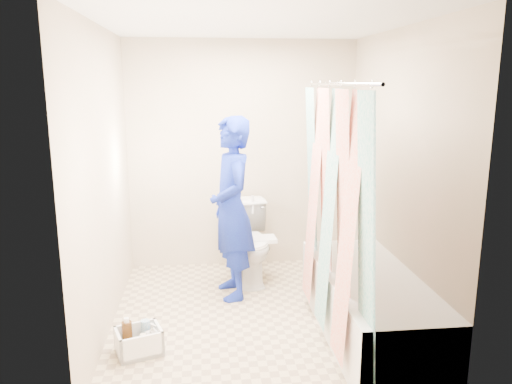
{
  "coord_description": "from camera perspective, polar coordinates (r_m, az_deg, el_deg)",
  "views": [
    {
      "loc": [
        -0.43,
        -3.94,
        1.96
      ],
      "look_at": [
        0.05,
        0.45,
        0.99
      ],
      "focal_mm": 35.0,
      "sensor_mm": 36.0,
      "label": 1
    }
  ],
  "objects": [
    {
      "name": "shower_curtain",
      "position": [
        3.76,
        8.56,
        -2.2
      ],
      "size": [
        0.06,
        1.75,
        1.8
      ],
      "primitive_type": "cube",
      "color": "silver",
      "rests_on": "curtain_rod"
    },
    {
      "name": "cleaning_caddy",
      "position": [
        3.94,
        -13.07,
        -16.32
      ],
      "size": [
        0.38,
        0.35,
        0.24
      ],
      "rotation": [
        0.0,
        0.0,
        0.33
      ],
      "color": "white",
      "rests_on": "ground"
    },
    {
      "name": "toilet",
      "position": [
        5.04,
        -0.72,
        -5.76
      ],
      "size": [
        0.47,
        0.78,
        0.78
      ],
      "primitive_type": "imported",
      "rotation": [
        0.0,
        0.0,
        0.05
      ],
      "color": "white",
      "rests_on": "ground"
    },
    {
      "name": "ceiling",
      "position": [
        3.99,
        -0.05,
        18.73
      ],
      "size": [
        2.4,
        2.6,
        0.02
      ],
      "primitive_type": "cube",
      "color": "white",
      "rests_on": "wall_back"
    },
    {
      "name": "wall_left",
      "position": [
        4.09,
        -17.01,
        1.15
      ],
      "size": [
        0.02,
        2.6,
        2.4
      ],
      "primitive_type": "cube",
      "color": "#B3A88A",
      "rests_on": "ground"
    },
    {
      "name": "bathtub",
      "position": [
        4.11,
        12.78,
        -12.25
      ],
      "size": [
        0.7,
        1.75,
        0.5
      ],
      "color": "white",
      "rests_on": "ground"
    },
    {
      "name": "wall_front",
      "position": [
        2.78,
        2.85,
        -3.45
      ],
      "size": [
        2.4,
        0.02,
        2.4
      ],
      "primitive_type": "cube",
      "color": "#B3A88A",
      "rests_on": "ground"
    },
    {
      "name": "plumber",
      "position": [
        4.55,
        -2.8,
        -1.9
      ],
      "size": [
        0.5,
        0.67,
        1.67
      ],
      "primitive_type": "imported",
      "rotation": [
        0.0,
        0.0,
        -1.39
      ],
      "color": "navy",
      "rests_on": "ground"
    },
    {
      "name": "tank_lid",
      "position": [
        4.9,
        -0.51,
        -5.46
      ],
      "size": [
        0.49,
        0.23,
        0.04
      ],
      "primitive_type": "cube",
      "rotation": [
        0.0,
        0.0,
        0.05
      ],
      "color": "white",
      "rests_on": "toilet"
    },
    {
      "name": "wall_right",
      "position": [
        4.33,
        15.94,
        1.82
      ],
      "size": [
        0.02,
        2.6,
        2.4
      ],
      "primitive_type": "cube",
      "color": "#B3A88A",
      "rests_on": "ground"
    },
    {
      "name": "curtain_rod",
      "position": [
        3.64,
        9.04,
        12.1
      ],
      "size": [
        0.02,
        1.9,
        0.02
      ],
      "primitive_type": "cylinder",
      "rotation": [
        1.57,
        0.0,
        0.0
      ],
      "color": "silver",
      "rests_on": "wall_back"
    },
    {
      "name": "wall_back",
      "position": [
        5.32,
        -1.57,
        4.18
      ],
      "size": [
        2.4,
        0.02,
        2.4
      ],
      "primitive_type": "cube",
      "color": "#B3A88A",
      "rests_on": "ground"
    },
    {
      "name": "floor",
      "position": [
        4.42,
        -0.05,
        -13.89
      ],
      "size": [
        2.6,
        2.6,
        0.0
      ],
      "primitive_type": "plane",
      "color": "#C1AF88",
      "rests_on": "ground"
    },
    {
      "name": "tank_internals",
      "position": [
        5.13,
        -1.56,
        -1.05
      ],
      "size": [
        0.19,
        0.06,
        0.25
      ],
      "color": "black",
      "rests_on": "toilet"
    }
  ]
}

